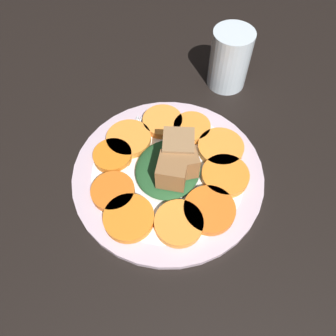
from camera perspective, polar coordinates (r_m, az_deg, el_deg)
table_slab at (r=52.21cm, az=0.00°, el=-1.83°), size 120.00×120.00×2.00cm
plate at (r=50.91cm, az=0.00°, el=-0.96°), size 29.50×29.50×1.05cm
carrot_slice_0 at (r=51.80cm, az=-9.82°, el=1.71°), size 6.07×6.07×1.23cm
carrot_slice_1 at (r=48.62cm, az=-9.56°, el=-4.06°), size 6.42×6.42×1.23cm
carrot_slice_2 at (r=46.43cm, az=-6.84°, el=-8.62°), size 7.15×7.15×1.23cm
carrot_slice_3 at (r=45.81cm, az=1.89°, el=-9.59°), size 6.84×6.84×1.23cm
carrot_slice_4 at (r=46.98cm, az=7.21°, el=-7.24°), size 7.38×7.38×1.23cm
carrot_slice_5 at (r=50.06cm, az=9.92°, el=-1.30°), size 7.16×7.16×1.23cm
carrot_slice_6 at (r=52.89cm, az=9.16°, el=3.54°), size 7.29×7.29×1.23cm
carrot_slice_7 at (r=54.90cm, az=4.18°, el=7.06°), size 6.13×6.13×1.23cm
carrot_slice_8 at (r=55.62cm, az=-0.97°, el=8.13°), size 6.67×6.67×1.23cm
carrot_slice_9 at (r=53.66cm, az=-6.85°, el=5.09°), size 7.23×7.23×1.23cm
center_pile at (r=48.32cm, az=0.94°, el=0.89°), size 10.94×9.85×6.15cm
fork at (r=51.95cm, az=-7.00°, el=1.76°), size 18.20×2.47×0.40cm
water_glass at (r=62.15cm, az=10.68°, el=18.12°), size 7.14×7.14×10.75cm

